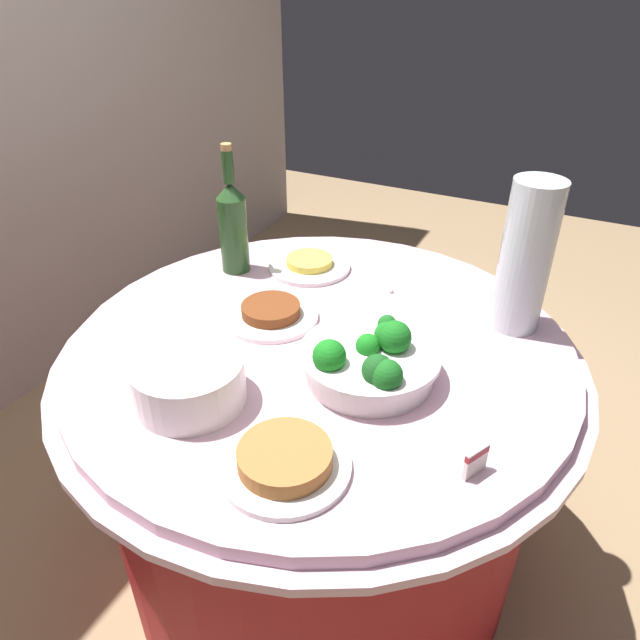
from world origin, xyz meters
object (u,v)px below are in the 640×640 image
at_px(food_plate_stir_fry, 271,313).
at_px(label_placard_front, 476,460).
at_px(food_plate_fried_egg, 309,265).
at_px(broccoli_bowl, 370,361).
at_px(decorative_fruit_vase, 524,265).
at_px(food_plate_peanuts, 285,461).
at_px(serving_tongs, 395,306).
at_px(wine_bottle, 233,225).
at_px(plate_stack, 189,381).

relative_size(food_plate_stir_fry, label_placard_front, 4.00).
distance_m(food_plate_fried_egg, food_plate_stir_fry, 0.27).
height_order(food_plate_fried_egg, food_plate_stir_fry, food_plate_stir_fry).
relative_size(broccoli_bowl, food_plate_fried_egg, 1.27).
relative_size(decorative_fruit_vase, food_plate_peanuts, 1.55).
height_order(broccoli_bowl, serving_tongs, broccoli_bowl).
bearing_deg(food_plate_stir_fry, food_plate_peanuts, -146.43).
distance_m(wine_bottle, food_plate_stir_fry, 0.30).
relative_size(plate_stack, label_placard_front, 3.82).
xyz_separation_m(decorative_fruit_vase, label_placard_front, (-0.49, -0.03, -0.12)).
distance_m(broccoli_bowl, label_placard_front, 0.30).
distance_m(serving_tongs, label_placard_front, 0.53).
bearing_deg(food_plate_fried_egg, decorative_fruit_vase, -94.12).
bearing_deg(food_plate_stir_fry, label_placard_front, -115.97).
distance_m(food_plate_stir_fry, label_placard_front, 0.60).
distance_m(wine_bottle, serving_tongs, 0.47).
relative_size(serving_tongs, label_placard_front, 2.94).
height_order(food_plate_peanuts, label_placard_front, label_placard_front).
xyz_separation_m(serving_tongs, label_placard_front, (-0.44, -0.30, 0.03)).
height_order(wine_bottle, food_plate_fried_egg, wine_bottle).
bearing_deg(food_plate_peanuts, plate_stack, 73.70).
xyz_separation_m(decorative_fruit_vase, food_plate_peanuts, (-0.62, 0.25, -0.13)).
xyz_separation_m(plate_stack, food_plate_stir_fry, (0.32, 0.01, -0.03)).
bearing_deg(wine_bottle, broccoli_bowl, -118.96).
bearing_deg(food_plate_stir_fry, decorative_fruit_vase, -65.89).
bearing_deg(plate_stack, food_plate_fried_egg, 5.21).
xyz_separation_m(serving_tongs, food_plate_fried_egg, (0.09, 0.28, 0.01)).
bearing_deg(food_plate_peanuts, food_plate_fried_egg, 24.43).
bearing_deg(label_placard_front, food_plate_stir_fry, 64.03).
relative_size(plate_stack, wine_bottle, 0.62).
height_order(plate_stack, food_plate_stir_fry, plate_stack).
xyz_separation_m(serving_tongs, food_plate_stir_fry, (-0.18, 0.24, 0.01)).
bearing_deg(food_plate_stir_fry, wine_bottle, 50.73).
distance_m(food_plate_fried_egg, food_plate_peanuts, 0.72).
distance_m(serving_tongs, food_plate_fried_egg, 0.29).
bearing_deg(food_plate_fried_egg, wine_bottle, 118.17).
height_order(food_plate_fried_egg, food_plate_peanuts, food_plate_peanuts).
distance_m(plate_stack, label_placard_front, 0.53).
distance_m(plate_stack, serving_tongs, 0.55).
height_order(decorative_fruit_vase, serving_tongs, decorative_fruit_vase).
xyz_separation_m(plate_stack, decorative_fruit_vase, (0.55, -0.49, 0.11)).
relative_size(broccoli_bowl, food_plate_peanuts, 1.27).
relative_size(broccoli_bowl, serving_tongs, 1.73).
bearing_deg(decorative_fruit_vase, broccoli_bowl, 146.97).
bearing_deg(food_plate_stir_fry, plate_stack, -177.35).
bearing_deg(food_plate_fried_egg, broccoli_bowl, -138.39).
relative_size(plate_stack, food_plate_peanuts, 0.95).
height_order(broccoli_bowl, plate_stack, broccoli_bowl).
relative_size(wine_bottle, decorative_fruit_vase, 0.99).
distance_m(broccoli_bowl, wine_bottle, 0.58).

